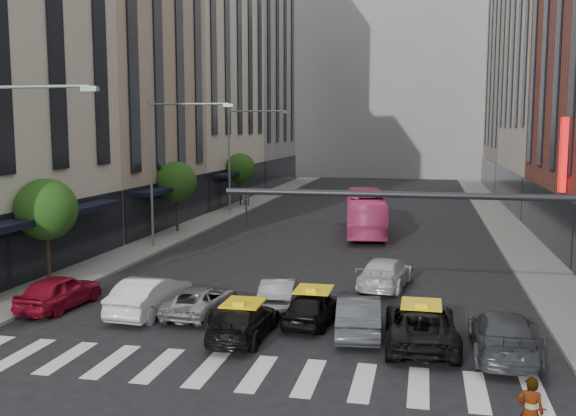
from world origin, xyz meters
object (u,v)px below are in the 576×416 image
Objects in this scene: car_red at (59,291)px; bus at (365,213)px; taxi_left at (243,321)px; taxi_center at (314,307)px; streetlamp_far at (240,146)px; car_white_front at (150,295)px; streetlamp_mid at (165,153)px.

car_red is 0.39× the size of bus.
taxi_center is (2.13, 2.18, 0.02)m from taxi_left.
taxi_center is at bearing -68.61° from streetlamp_far.
taxi_left is 3.05m from taxi_center.
car_white_front is at bearing -24.90° from taxi_left.
car_white_front reaches higher than car_red.
car_white_front reaches higher than taxi_left.
streetlamp_mid reaches higher than car_red.
car_red reaches higher than taxi_left.
streetlamp_far is 31.85m from taxi_center.
streetlamp_far is 33.21m from taxi_left.
bus reaches higher than car_red.
car_red is 0.91× the size of car_white_front.
streetlamp_far is 2.13× the size of car_red.
car_white_front is at bearing 8.15° from taxi_center.
taxi_left is 0.40× the size of bus.
car_red is at bearing 8.38° from taxi_center.
taxi_center is 21.60m from bus.
car_white_front is (4.00, 0.06, 0.04)m from car_red.
streetlamp_mid is 2.13× the size of car_red.
taxi_left is at bearing 170.60° from car_red.
taxi_center reaches higher than taxi_left.
taxi_left is at bearing 53.58° from taxi_center.
streetlamp_far reaches higher than car_red.
bus reaches higher than taxi_center.
taxi_left is (9.33, -31.44, -5.27)m from streetlamp_far.
streetlamp_far is at bearing -76.72° from car_white_front.
taxi_left is at bearing 158.24° from car_white_front.
streetlamp_mid is at bearing -81.93° from car_red.
car_red is at bearing -88.35° from streetlamp_far.
bus is (-0.05, 21.58, 0.86)m from taxi_center.
car_white_front is at bearing -69.97° from streetlamp_mid.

